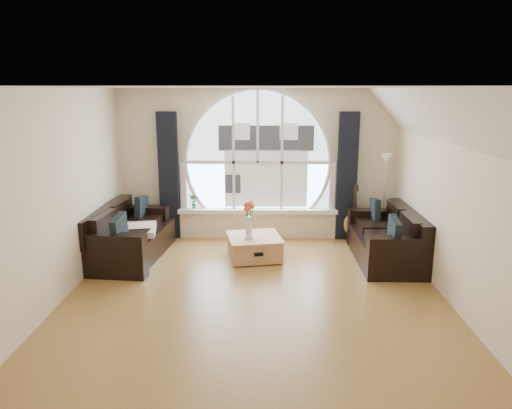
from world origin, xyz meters
The scene contains 21 objects.
ground centered at (0.00, 0.00, 0.00)m, with size 5.00×5.50×0.01m, color brown.
ceiling centered at (0.00, 0.00, 2.70)m, with size 5.00×5.50×0.01m, color silver.
wall_back centered at (0.00, 2.75, 1.35)m, with size 5.00×0.01×2.70m, color beige.
wall_front centered at (0.00, -2.75, 1.35)m, with size 5.00×0.01×2.70m, color beige.
wall_left centered at (-2.50, 0.00, 1.35)m, with size 0.01×5.50×2.70m, color beige.
wall_right centered at (2.50, 0.00, 1.35)m, with size 0.01×5.50×2.70m, color beige.
attic_slope centered at (2.20, 0.00, 2.35)m, with size 0.92×5.50×0.72m, color silver.
arched_window centered at (0.00, 2.72, 1.62)m, with size 2.60×0.06×2.15m, color silver.
window_sill centered at (0.00, 2.65, 0.51)m, with size 2.90×0.22×0.08m, color white.
window_frame centered at (0.00, 2.69, 1.62)m, with size 2.76×0.08×2.15m, color white.
neighbor_house centered at (0.15, 2.71, 1.50)m, with size 1.70×0.02×1.50m, color silver.
curtain_left centered at (-1.60, 2.63, 1.15)m, with size 0.35×0.12×2.30m, color black.
curtain_right centered at (1.60, 2.63, 1.15)m, with size 0.35×0.12×2.30m, color black.
sofa_left centered at (-2.06, 1.52, 0.40)m, with size 0.96×1.91×0.85m, color black.
sofa_right centered at (2.06, 1.47, 0.40)m, with size 0.92×1.85×0.82m, color black.
coffee_chest centered at (-0.04, 1.54, 0.20)m, with size 0.83×0.83×0.41m, color #AB7C56.
throw_blanket centered at (-1.89, 1.41, 0.50)m, with size 0.55×0.55×0.10m, color silver.
vase_flowers centered at (-0.12, 1.47, 0.76)m, with size 0.24×0.24×0.70m, color white.
floor_lamp centered at (2.22, 2.40, 0.80)m, with size 0.24×0.24×1.60m, color #B2B2B2.
guitar centered at (1.73, 2.49, 0.53)m, with size 0.36×0.24×1.06m, color olive.
potted_plant centered at (-1.17, 2.65, 0.69)m, with size 0.14×0.10×0.27m, color #1E6023.
Camera 1 is at (0.12, -5.87, 2.68)m, focal length 33.75 mm.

